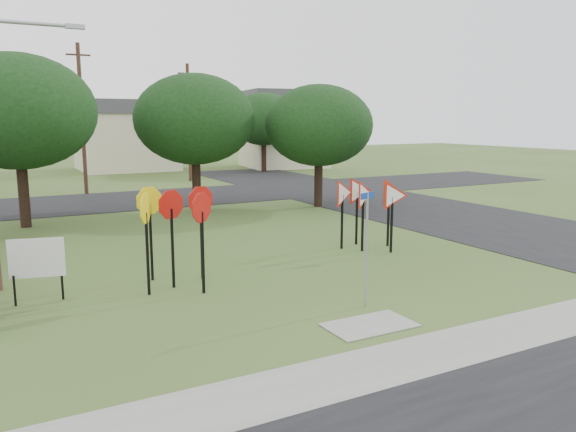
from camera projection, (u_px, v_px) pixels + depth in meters
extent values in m
plane|color=#34501E|center=(315.00, 296.00, 14.65)|extent=(140.00, 140.00, 0.00)
cube|color=gray|center=(425.00, 354.00, 11.00)|extent=(30.00, 1.60, 0.02)
cube|color=#34501E|center=(471.00, 379.00, 9.96)|extent=(30.00, 0.80, 0.02)
cube|color=black|center=(415.00, 208.00, 28.92)|extent=(8.00, 50.00, 0.02)
cube|color=black|center=(135.00, 200.00, 32.01)|extent=(60.00, 8.00, 0.02)
cube|color=gray|center=(370.00, 325.00, 12.56)|extent=(2.00, 1.20, 0.02)
cylinder|color=#95979D|center=(366.00, 250.00, 13.59)|extent=(0.06, 0.06, 2.84)
cube|color=navy|center=(368.00, 195.00, 13.36)|extent=(0.55, 0.24, 0.15)
cube|color=black|center=(173.00, 248.00, 15.23)|extent=(0.07, 0.07, 2.19)
cube|color=black|center=(202.00, 242.00, 16.07)|extent=(0.07, 0.07, 2.19)
cube|color=black|center=(203.00, 253.00, 14.72)|extent=(0.07, 0.07, 2.19)
cube|color=black|center=(147.00, 254.00, 14.59)|extent=(0.07, 0.07, 2.19)
cube|color=black|center=(151.00, 243.00, 15.93)|extent=(0.07, 0.07, 2.19)
cube|color=black|center=(363.00, 224.00, 19.48)|extent=(0.06, 0.06, 1.94)
cube|color=black|center=(392.00, 225.00, 19.27)|extent=(0.06, 0.06, 1.94)
cube|color=black|center=(342.00, 222.00, 19.84)|extent=(0.06, 0.06, 1.94)
cube|color=black|center=(357.00, 219.00, 20.52)|extent=(0.06, 0.06, 1.94)
cube|color=black|center=(388.00, 220.00, 20.27)|extent=(0.06, 0.06, 1.94)
cube|color=black|center=(15.00, 291.00, 13.81)|extent=(0.05, 0.05, 0.77)
cube|color=black|center=(62.00, 285.00, 14.32)|extent=(0.05, 0.05, 0.77)
cube|color=silver|center=(37.00, 258.00, 13.93)|extent=(1.30, 0.33, 0.99)
cylinder|color=#95979D|center=(26.00, 23.00, 14.43)|extent=(2.40, 0.10, 0.10)
cube|color=#95979D|center=(75.00, 27.00, 14.98)|extent=(0.50, 0.18, 0.12)
cylinder|color=#4A2F22|center=(82.00, 120.00, 33.78)|extent=(0.24, 0.24, 9.00)
cube|color=#4A2F22|center=(78.00, 55.00, 33.13)|extent=(1.40, 0.10, 0.10)
cylinder|color=#4A2F22|center=(189.00, 123.00, 41.02)|extent=(0.24, 0.24, 8.50)
cube|color=#4A2F22|center=(187.00, 73.00, 40.42)|extent=(1.40, 0.10, 0.10)
cube|color=beige|center=(126.00, 142.00, 50.81)|extent=(8.00, 8.00, 5.00)
cube|color=#444449|center=(124.00, 107.00, 50.28)|extent=(8.40, 8.40, 1.20)
cube|color=beige|center=(283.00, 135.00, 53.77)|extent=(7.91, 7.91, 6.00)
cube|color=#444449|center=(283.00, 97.00, 53.16)|extent=(8.30, 8.30, 1.20)
cylinder|color=black|center=(24.00, 197.00, 23.78)|extent=(0.44, 0.44, 2.62)
ellipsoid|color=black|center=(17.00, 112.00, 23.17)|extent=(6.40, 6.40, 4.80)
cylinder|color=black|center=(197.00, 186.00, 28.39)|extent=(0.44, 0.44, 2.45)
ellipsoid|color=black|center=(195.00, 119.00, 27.82)|extent=(6.00, 6.00, 4.50)
cylinder|color=black|center=(318.00, 185.00, 29.46)|extent=(0.44, 0.44, 2.27)
ellipsoid|color=black|center=(319.00, 125.00, 28.93)|extent=(5.60, 5.60, 4.20)
cylinder|color=black|center=(264.00, 158.00, 48.74)|extent=(0.44, 0.44, 2.45)
ellipsoid|color=black|center=(264.00, 119.00, 48.17)|extent=(6.00, 6.00, 4.50)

